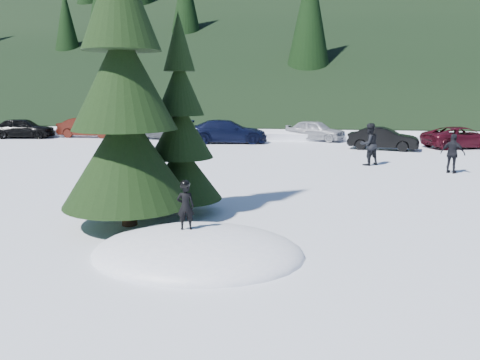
# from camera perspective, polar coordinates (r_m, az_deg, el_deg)

# --- Properties ---
(ground) EXTENTS (200.00, 200.00, 0.00)m
(ground) POSITION_cam_1_polar(r_m,az_deg,el_deg) (9.95, -5.15, -8.94)
(ground) COLOR white
(ground) RESTS_ON ground
(snow_mound) EXTENTS (4.48, 3.52, 0.96)m
(snow_mound) POSITION_cam_1_polar(r_m,az_deg,el_deg) (9.95, -5.15, -8.94)
(snow_mound) COLOR white
(snow_mound) RESTS_ON ground
(forest_hillside) EXTENTS (200.00, 60.00, 25.00)m
(forest_hillside) POSITION_cam_1_polar(r_m,az_deg,el_deg) (63.77, 6.69, 19.18)
(forest_hillside) COLOR black
(forest_hillside) RESTS_ON ground
(spruce_tall) EXTENTS (3.20, 3.20, 8.60)m
(spruce_tall) POSITION_cam_1_polar(r_m,az_deg,el_deg) (11.75, -14.00, 10.37)
(spruce_tall) COLOR #321F10
(spruce_tall) RESTS_ON ground
(spruce_short) EXTENTS (2.20, 2.20, 5.37)m
(spruce_short) POSITION_cam_1_polar(r_m,az_deg,el_deg) (12.82, -7.21, 5.19)
(spruce_short) COLOR #321F10
(spruce_short) RESTS_ON ground
(child_skier) EXTENTS (0.40, 0.31, 0.99)m
(child_skier) POSITION_cam_1_polar(r_m,az_deg,el_deg) (9.87, -6.66, -3.22)
(child_skier) COLOR black
(child_skier) RESTS_ON snow_mound
(adult_0) EXTENTS (1.16, 1.09, 1.90)m
(adult_0) POSITION_cam_1_polar(r_m,az_deg,el_deg) (21.84, 15.44, 4.22)
(adult_0) COLOR black
(adult_0) RESTS_ON ground
(adult_1) EXTENTS (1.02, 0.82, 1.62)m
(adult_1) POSITION_cam_1_polar(r_m,az_deg,el_deg) (20.88, 24.51, 2.94)
(adult_1) COLOR black
(adult_1) RESTS_ON ground
(car_0) EXTENTS (4.35, 2.26, 1.41)m
(car_0) POSITION_cam_1_polar(r_m,az_deg,el_deg) (36.19, -24.93, 5.77)
(car_0) COLOR black
(car_0) RESTS_ON ground
(car_1) EXTENTS (4.27, 1.50, 1.41)m
(car_1) POSITION_cam_1_polar(r_m,az_deg,el_deg) (35.13, -17.91, 6.12)
(car_1) COLOR #3A110A
(car_1) RESTS_ON ground
(car_2) EXTENTS (4.83, 3.04, 1.24)m
(car_2) POSITION_cam_1_polar(r_m,az_deg,el_deg) (32.79, -8.92, 6.06)
(car_2) COLOR #464A4D
(car_2) RESTS_ON ground
(car_3) EXTENTS (5.28, 2.73, 1.46)m
(car_3) POSITION_cam_1_polar(r_m,az_deg,el_deg) (29.92, -1.54, 5.94)
(car_3) COLOR black
(car_3) RESTS_ON ground
(car_4) EXTENTS (4.30, 3.11, 1.36)m
(car_4) POSITION_cam_1_polar(r_m,az_deg,el_deg) (31.65, 9.14, 5.99)
(car_4) COLOR #9FA1A7
(car_4) RESTS_ON ground
(car_5) EXTENTS (4.06, 2.22, 1.27)m
(car_5) POSITION_cam_1_polar(r_m,az_deg,el_deg) (27.76, 17.05, 4.86)
(car_5) COLOR black
(car_5) RESTS_ON ground
(car_6) EXTENTS (4.87, 3.30, 1.24)m
(car_6) POSITION_cam_1_polar(r_m,az_deg,el_deg) (30.22, 25.41, 4.72)
(car_6) COLOR #3D0B15
(car_6) RESTS_ON ground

